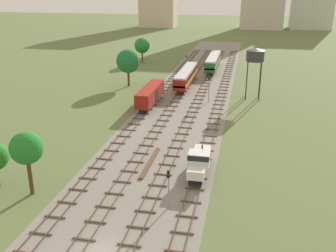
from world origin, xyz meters
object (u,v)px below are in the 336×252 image
signal_post_nearest (169,184)px  shunter_loco_centre_nearest (199,161)px  diesel_railcar_left_mid (186,75)px  signal_post_mid (186,61)px  water_tower (255,56)px  signal_post_near (209,86)px  diesel_railcar_centre_left_midfar (213,61)px  freight_boxcar_far_left_near (150,94)px

signal_post_nearest → shunter_loco_centre_nearest: bearing=75.1°
diesel_railcar_left_mid → signal_post_mid: signal_post_mid is taller
water_tower → signal_post_near: size_ratio=1.89×
diesel_railcar_centre_left_midfar → signal_post_mid: (-6.92, -5.92, 0.66)m
shunter_loco_centre_nearest → signal_post_nearest: size_ratio=1.80×
shunter_loco_centre_nearest → signal_post_nearest: signal_post_nearest is taller
diesel_railcar_centre_left_midfar → signal_post_nearest: bearing=-88.3°
signal_post_nearest → signal_post_mid: (-9.23, 69.66, 0.23)m
freight_boxcar_far_left_near → diesel_railcar_left_mid: bearing=75.3°
diesel_railcar_left_mid → water_tower: size_ratio=1.88×
signal_post_nearest → signal_post_near: 41.96m
diesel_railcar_left_mid → signal_post_mid: size_ratio=4.02×
diesel_railcar_centre_left_midfar → signal_post_near: (2.31, -33.63, 1.06)m
water_tower → signal_post_nearest: size_ratio=2.32×
diesel_railcar_centre_left_midfar → signal_post_nearest: (2.31, -75.58, 0.43)m
signal_post_nearest → signal_post_near: size_ratio=0.81×
signal_post_nearest → freight_boxcar_far_left_near: bearing=107.1°
diesel_railcar_left_mid → water_tower: bearing=-26.4°
diesel_railcar_centre_left_midfar → signal_post_mid: 9.13m
shunter_loco_centre_nearest → signal_post_near: (-2.31, 33.30, 1.65)m
signal_post_nearest → signal_post_mid: size_ratio=0.92×
diesel_railcar_left_mid → signal_post_near: (6.92, -13.17, 1.06)m
diesel_railcar_centre_left_midfar → water_tower: 31.30m
diesel_railcar_centre_left_midfar → signal_post_nearest: size_ratio=4.36×
shunter_loco_centre_nearest → diesel_railcar_left_mid: bearing=101.2°
freight_boxcar_far_left_near → diesel_railcar_centre_left_midfar: 39.13m
shunter_loco_centre_nearest → signal_post_nearest: (-2.31, -8.66, 1.01)m
freight_boxcar_far_left_near → signal_post_mid: size_ratio=2.74×
signal_post_near → diesel_railcar_left_mid: bearing=117.7°
diesel_railcar_centre_left_midfar → water_tower: size_ratio=1.88×
signal_post_nearest → diesel_railcar_centre_left_midfar: bearing=91.7°
diesel_railcar_left_mid → signal_post_near: bearing=-62.3°
diesel_railcar_centre_left_midfar → signal_post_mid: size_ratio=4.02×
signal_post_near → signal_post_mid: 29.20m
diesel_railcar_left_mid → diesel_railcar_centre_left_midfar: (4.61, 20.46, 0.00)m
water_tower → signal_post_near: 11.88m
shunter_loco_centre_nearest → signal_post_near: size_ratio=1.46×
diesel_railcar_left_mid → shunter_loco_centre_nearest: bearing=-78.8°
freight_boxcar_far_left_near → diesel_railcar_left_mid: (4.61, 17.57, 0.15)m
diesel_railcar_centre_left_midfar → signal_post_nearest: signal_post_nearest is taller
freight_boxcar_far_left_near → signal_post_nearest: (11.53, -37.56, 0.57)m
shunter_loco_centre_nearest → diesel_railcar_left_mid: diesel_railcar_left_mid is taller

